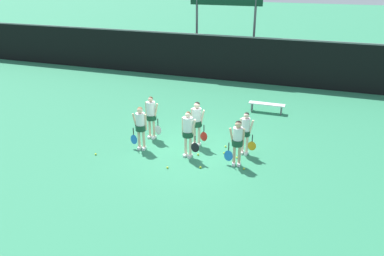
% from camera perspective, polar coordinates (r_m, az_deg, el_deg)
% --- Properties ---
extents(ground_plane, '(140.00, 140.00, 0.00)m').
position_cam_1_polar(ground_plane, '(14.01, 0.13, -3.50)').
color(ground_plane, '#2D7F56').
extents(fence_windscreen, '(60.00, 0.08, 2.71)m').
position_cam_1_polar(fence_windscreen, '(22.54, 8.59, 10.25)').
color(fence_windscreen, black).
rests_on(fence_windscreen, ground_plane).
extents(scoreboard, '(4.40, 0.15, 5.77)m').
position_cam_1_polar(scoreboard, '(23.49, 5.17, 18.84)').
color(scoreboard, '#515156').
rests_on(scoreboard, ground_plane).
extents(bench_courtside, '(1.69, 0.37, 0.43)m').
position_cam_1_polar(bench_courtside, '(18.01, 11.32, 3.50)').
color(bench_courtside, silver).
rests_on(bench_courtside, ground_plane).
extents(player_0, '(0.65, 0.39, 1.67)m').
position_cam_1_polar(player_0, '(13.89, -7.87, 0.53)').
color(player_0, beige).
rests_on(player_0, ground_plane).
extents(player_1, '(0.68, 0.39, 1.73)m').
position_cam_1_polar(player_1, '(13.18, -0.60, -0.38)').
color(player_1, beige).
rests_on(player_1, ground_plane).
extents(player_2, '(0.66, 0.38, 1.64)m').
position_cam_1_polar(player_2, '(12.72, 6.92, -1.74)').
color(player_2, tan).
rests_on(player_2, ground_plane).
extents(player_3, '(0.67, 0.40, 1.74)m').
position_cam_1_polar(player_3, '(14.76, -6.22, 2.15)').
color(player_3, beige).
rests_on(player_3, ground_plane).
extents(player_4, '(0.67, 0.39, 1.75)m').
position_cam_1_polar(player_4, '(14.06, 0.77, 1.28)').
color(player_4, beige).
rests_on(player_4, ground_plane).
extents(player_5, '(0.64, 0.35, 1.62)m').
position_cam_1_polar(player_5, '(13.54, 8.20, -0.34)').
color(player_5, beige).
rests_on(player_5, ground_plane).
extents(tennis_ball_0, '(0.07, 0.07, 0.07)m').
position_cam_1_polar(tennis_ball_0, '(12.83, -3.76, -6.03)').
color(tennis_ball_0, '#CCE033').
rests_on(tennis_ball_0, ground_plane).
extents(tennis_ball_1, '(0.07, 0.07, 0.07)m').
position_cam_1_polar(tennis_ball_1, '(13.56, 6.82, -4.48)').
color(tennis_ball_1, '#CCE033').
rests_on(tennis_ball_1, ground_plane).
extents(tennis_ball_2, '(0.07, 0.07, 0.07)m').
position_cam_1_polar(tennis_ball_2, '(13.84, 4.91, -3.79)').
color(tennis_ball_2, '#CCE033').
rests_on(tennis_ball_2, ground_plane).
extents(tennis_ball_3, '(0.07, 0.07, 0.07)m').
position_cam_1_polar(tennis_ball_3, '(12.82, 1.30, -6.01)').
color(tennis_ball_3, '#CCE033').
rests_on(tennis_ball_3, ground_plane).
extents(tennis_ball_4, '(0.07, 0.07, 0.07)m').
position_cam_1_polar(tennis_ball_4, '(14.14, -14.46, -3.88)').
color(tennis_ball_4, '#CCE033').
rests_on(tennis_ball_4, ground_plane).
extents(tennis_ball_5, '(0.07, 0.07, 0.07)m').
position_cam_1_polar(tennis_ball_5, '(12.86, 7.93, -6.16)').
color(tennis_ball_5, '#CCE033').
rests_on(tennis_ball_5, ground_plane).
extents(tennis_ball_6, '(0.07, 0.07, 0.07)m').
position_cam_1_polar(tennis_ball_6, '(13.67, 0.94, -4.06)').
color(tennis_ball_6, '#CCE033').
rests_on(tennis_ball_6, ground_plane).
extents(tennis_ball_7, '(0.07, 0.07, 0.07)m').
position_cam_1_polar(tennis_ball_7, '(14.32, 5.14, -2.82)').
color(tennis_ball_7, '#CCE033').
rests_on(tennis_ball_7, ground_plane).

